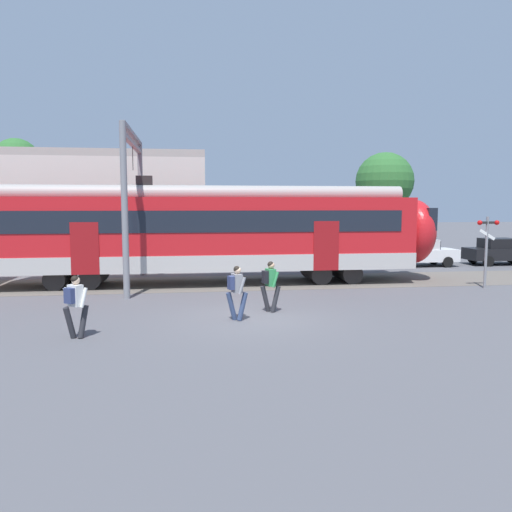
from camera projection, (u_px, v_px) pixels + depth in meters
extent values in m
plane|color=#515156|center=(250.00, 318.00, 15.38)|extent=(160.00, 160.00, 0.00)
cube|color=#B7B2AD|center=(208.00, 260.00, 22.07)|extent=(18.00, 3.06, 0.70)
cube|color=red|center=(208.00, 225.00, 21.91)|extent=(18.00, 3.00, 2.40)
cube|color=black|center=(209.00, 222.00, 20.40)|extent=(16.56, 0.03, 0.90)
cube|color=maroon|center=(326.00, 246.00, 21.16)|extent=(1.10, 0.04, 2.10)
cube|color=maroon|center=(85.00, 249.00, 19.84)|extent=(1.10, 0.04, 2.10)
cylinder|color=#9C9793|center=(207.00, 193.00, 21.77)|extent=(17.64, 0.70, 0.70)
cube|color=black|center=(144.00, 180.00, 21.35)|extent=(0.70, 0.12, 0.40)
cylinder|color=black|center=(345.00, 271.00, 22.97)|extent=(0.90, 2.40, 0.90)
cylinder|color=black|center=(315.00, 271.00, 22.78)|extent=(0.90, 2.40, 0.90)
cylinder|color=black|center=(95.00, 276.00, 21.48)|extent=(0.90, 2.40, 0.90)
cylinder|color=black|center=(61.00, 276.00, 21.29)|extent=(0.90, 2.40, 0.90)
ellipsoid|color=red|center=(413.00, 231.00, 23.22)|extent=(1.80, 2.85, 2.95)
cube|color=black|center=(421.00, 219.00, 23.20)|extent=(0.40, 2.40, 1.00)
cylinder|color=#28282D|center=(83.00, 322.00, 13.09)|extent=(0.34, 0.37, 0.87)
cylinder|color=#28282D|center=(70.00, 323.00, 12.95)|extent=(0.34, 0.37, 0.87)
cube|color=silver|center=(76.00, 295.00, 12.94)|extent=(0.43, 0.41, 0.56)
cylinder|color=silver|center=(67.00, 297.00, 13.00)|extent=(0.23, 0.25, 0.52)
cylinder|color=silver|center=(84.00, 298.00, 12.90)|extent=(0.23, 0.25, 0.52)
sphere|color=beige|center=(76.00, 280.00, 12.92)|extent=(0.22, 0.22, 0.22)
sphere|color=black|center=(75.00, 279.00, 12.90)|extent=(0.20, 0.20, 0.20)
cube|color=navy|center=(70.00, 296.00, 12.79)|extent=(0.32, 0.30, 0.40)
cylinder|color=navy|center=(242.00, 306.00, 15.03)|extent=(0.38, 0.24, 0.87)
cylinder|color=navy|center=(232.00, 306.00, 15.08)|extent=(0.38, 0.24, 0.87)
cube|color=gray|center=(237.00, 283.00, 14.98)|extent=(0.33, 0.41, 0.56)
cylinder|color=gray|center=(232.00, 284.00, 15.15)|extent=(0.26, 0.16, 0.52)
cylinder|color=gray|center=(242.00, 286.00, 14.82)|extent=(0.26, 0.16, 0.52)
sphere|color=beige|center=(237.00, 270.00, 14.95)|extent=(0.22, 0.22, 0.22)
sphere|color=black|center=(237.00, 269.00, 14.94)|extent=(0.20, 0.20, 0.20)
cube|color=navy|center=(231.00, 283.00, 14.90)|extent=(0.23, 0.31, 0.40)
cylinder|color=#28282D|center=(276.00, 299.00, 16.22)|extent=(0.38, 0.23, 0.87)
cylinder|color=#28282D|center=(265.00, 299.00, 16.28)|extent=(0.38, 0.23, 0.87)
cube|color=#2D7F47|center=(271.00, 277.00, 16.18)|extent=(0.32, 0.41, 0.56)
cylinder|color=#2D7F47|center=(266.00, 278.00, 16.36)|extent=(0.26, 0.15, 0.52)
cylinder|color=#2D7F47|center=(276.00, 280.00, 16.01)|extent=(0.26, 0.15, 0.52)
sphere|color=tan|center=(271.00, 265.00, 16.15)|extent=(0.22, 0.22, 0.22)
sphere|color=black|center=(271.00, 264.00, 16.13)|extent=(0.20, 0.20, 0.20)
cube|color=black|center=(265.00, 277.00, 16.11)|extent=(0.22, 0.31, 0.40)
cube|color=silver|center=(420.00, 255.00, 28.40)|extent=(4.03, 1.73, 0.68)
cube|color=silver|center=(418.00, 244.00, 28.32)|extent=(1.93, 1.48, 0.56)
cube|color=black|center=(434.00, 245.00, 28.47)|extent=(0.15, 1.37, 0.48)
cylinder|color=black|center=(433.00, 259.00, 29.40)|extent=(0.60, 0.21, 0.60)
cylinder|color=black|center=(448.00, 262.00, 27.87)|extent=(0.60, 0.21, 0.60)
cylinder|color=black|center=(394.00, 260.00, 29.01)|extent=(0.60, 0.21, 0.60)
cylinder|color=black|center=(406.00, 263.00, 27.48)|extent=(0.60, 0.21, 0.60)
cube|color=black|center=(501.00, 254.00, 29.17)|extent=(4.01, 1.67, 0.68)
cube|color=black|center=(499.00, 243.00, 29.09)|extent=(1.91, 1.45, 0.56)
cylinder|color=black|center=(511.00, 258.00, 30.13)|extent=(0.60, 0.20, 0.60)
cylinder|color=black|center=(473.00, 258.00, 29.82)|extent=(0.60, 0.20, 0.60)
cylinder|color=black|center=(488.00, 261.00, 28.28)|extent=(0.60, 0.20, 0.60)
cylinder|color=gray|center=(125.00, 211.00, 18.27)|extent=(0.24, 0.24, 6.50)
cylinder|color=gray|center=(141.00, 210.00, 24.58)|extent=(0.24, 0.24, 6.50)
cube|color=gray|center=(132.00, 134.00, 21.10)|extent=(0.20, 6.40, 0.16)
cube|color=gray|center=(132.00, 144.00, 21.14)|extent=(0.20, 6.40, 0.16)
cylinder|color=black|center=(133.00, 158.00, 21.20)|extent=(0.03, 0.03, 1.00)
cylinder|color=gray|center=(486.00, 253.00, 20.79)|extent=(0.11, 0.11, 3.00)
cube|color=black|center=(487.00, 223.00, 20.66)|extent=(0.80, 0.10, 0.10)
sphere|color=red|center=(480.00, 223.00, 20.55)|extent=(0.20, 0.20, 0.20)
sphere|color=red|center=(497.00, 223.00, 20.65)|extent=(0.20, 0.20, 0.20)
cube|color=white|center=(487.00, 235.00, 20.68)|extent=(0.72, 0.03, 0.48)
cube|color=beige|center=(50.00, 214.00, 28.01)|extent=(17.26, 5.00, 6.00)
cube|color=#A7A39B|center=(47.00, 156.00, 27.68)|extent=(17.26, 5.00, 0.40)
cylinder|color=brown|center=(383.00, 230.00, 32.20)|extent=(0.32, 0.32, 3.70)
sphere|color=#2D662D|center=(385.00, 181.00, 31.88)|extent=(3.68, 3.68, 3.68)
cylinder|color=brown|center=(19.00, 218.00, 32.45)|extent=(0.32, 0.32, 5.26)
sphere|color=#2D662D|center=(17.00, 161.00, 32.08)|extent=(2.93, 2.93, 2.93)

